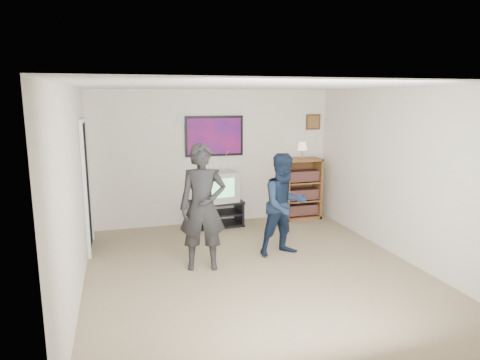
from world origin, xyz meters
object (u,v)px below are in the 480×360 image
person_tall (203,207)px  person_short (284,205)px  bookshelf (301,189)px  media_stand (217,213)px  crt_television (218,186)px

person_tall → person_short: bearing=19.6°
bookshelf → person_short: bearing=-121.2°
person_tall → person_short: size_ratio=1.13×
media_stand → crt_television: (0.03, 0.00, 0.51)m
crt_television → bookshelf: bearing=-7.1°
person_short → bookshelf: bearing=50.2°
person_tall → person_short: 1.30m
person_tall → crt_television: bearing=82.2°
bookshelf → person_tall: size_ratio=0.68×
bookshelf → person_tall: (-2.35, -1.96, 0.28)m
crt_television → person_short: (0.63, -1.71, 0.03)m
person_short → crt_television: bearing=101.6°
bookshelf → person_tall: 3.07m
media_stand → bookshelf: 1.76m
crt_television → person_tall: bearing=-117.7°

